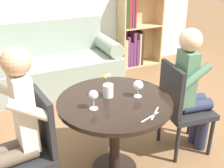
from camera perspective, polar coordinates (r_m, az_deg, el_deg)
name	(u,v)px	position (r m, az deg, el deg)	size (l,w,h in m)	color
round_table	(115,115)	(2.31, 0.53, -6.41)	(0.92, 0.92, 0.71)	black
couch	(56,66)	(4.10, -11.40, 3.68)	(1.80, 0.80, 0.92)	gray
bookshelf_right	(135,31)	(4.76, 4.61, 10.59)	(0.72, 0.28, 1.34)	tan
chair_left	(31,147)	(2.18, -16.13, -12.16)	(0.46, 0.46, 0.90)	#232326
chair_right	(181,105)	(2.69, 13.79, -4.20)	(0.47, 0.47, 0.90)	#232326
person_left	(15,132)	(2.07, -19.03, -9.14)	(0.44, 0.37, 1.26)	brown
person_right	(192,89)	(2.66, 15.90, -1.08)	(0.44, 0.37, 1.22)	#282D47
wine_glass_left	(93,96)	(2.07, -3.79, -2.37)	(0.07, 0.07, 0.15)	white
wine_glass_right	(138,86)	(2.26, 5.35, -0.37)	(0.08, 0.08, 0.14)	white
flower_vase	(108,88)	(2.26, -0.83, -0.90)	(0.08, 0.08, 0.21)	silver
knife_left_setting	(150,117)	(2.04, 7.74, -6.68)	(0.18, 0.07, 0.00)	silver
fork_left_setting	(155,113)	(2.09, 8.74, -5.89)	(0.15, 0.14, 0.00)	silver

